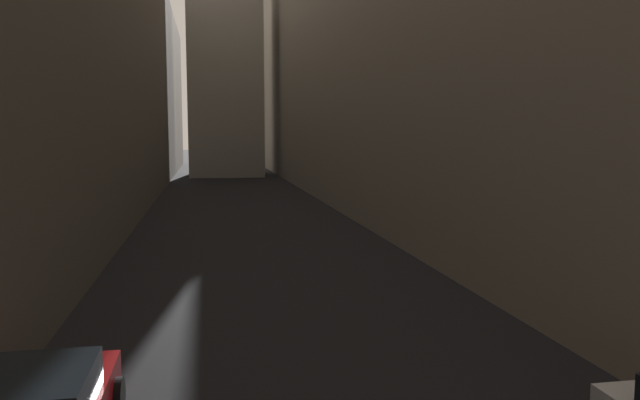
# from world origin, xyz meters

# --- Properties ---
(ground_plane) EXTENTS (264.00, 264.00, 0.00)m
(ground_plane) POSITION_xyz_m (0.00, 48.00, 0.00)
(ground_plane) COLOR black
(building_block_left) EXTENTS (12.78, 108.00, 18.14)m
(building_block_left) POSITION_xyz_m (-11.89, 50.00, 9.07)
(building_block_left) COLOR #60594F
(building_block_left) RESTS_ON ground
(building_block_right) EXTENTS (11.98, 108.00, 22.29)m
(building_block_right) POSITION_xyz_m (11.49, 50.00, 11.14)
(building_block_right) COLOR gray
(building_block_right) RESTS_ON ground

